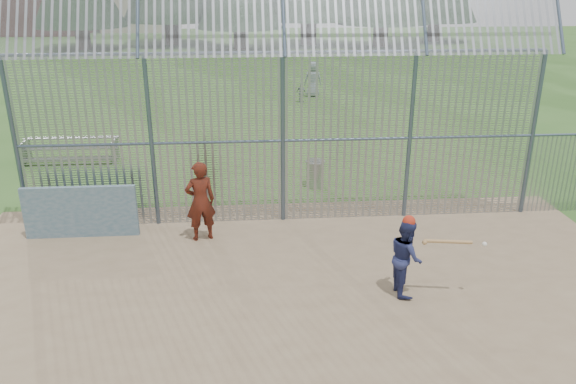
{
  "coord_description": "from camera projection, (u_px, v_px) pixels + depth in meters",
  "views": [
    {
      "loc": [
        -0.88,
        -9.02,
        5.52
      ],
      "look_at": [
        0.0,
        2.0,
        1.3
      ],
      "focal_mm": 35.0,
      "sensor_mm": 36.0,
      "label": 1
    }
  ],
  "objects": [
    {
      "name": "ground",
      "position": [
        297.0,
        295.0,
        10.44
      ],
      "size": [
        120.0,
        120.0,
        0.0
      ],
      "primitive_type": "plane",
      "color": "#2D511E",
      "rests_on": "ground"
    },
    {
      "name": "batting_gear",
      "position": [
        421.0,
        228.0,
        10.03
      ],
      "size": [
        1.5,
        0.4,
        0.54
      ],
      "color": "#AC2917",
      "rests_on": "ground"
    },
    {
      "name": "backstop_fence",
      "position": [
        361.0,
        125.0,
        12.92
      ],
      "size": [
        20.09,
        0.81,
        5.3
      ],
      "color": "#47566B",
      "rests_on": "ground"
    },
    {
      "name": "onlooker",
      "position": [
        200.0,
        201.0,
        12.35
      ],
      "size": [
        0.76,
        0.61,
        1.82
      ],
      "primitive_type": "imported",
      "rotation": [
        0.0,
        0.0,
        3.43
      ],
      "color": "maroon",
      "rests_on": "dirt_infield"
    },
    {
      "name": "dugout_wall",
      "position": [
        81.0,
        212.0,
        12.58
      ],
      "size": [
        2.5,
        0.12,
        1.2
      ],
      "primitive_type": "cube",
      "color": "#38566B",
      "rests_on": "dirt_infield"
    },
    {
      "name": "bleacher",
      "position": [
        70.0,
        150.0,
        17.88
      ],
      "size": [
        3.0,
        0.95,
        0.72
      ],
      "color": "slate",
      "rests_on": "ground"
    },
    {
      "name": "trash_can",
      "position": [
        315.0,
        173.0,
        15.78
      ],
      "size": [
        0.56,
        0.56,
        0.82
      ],
      "color": "gray",
      "rests_on": "ground"
    },
    {
      "name": "batter",
      "position": [
        406.0,
        257.0,
        10.27
      ],
      "size": [
        0.56,
        0.72,
        1.45
      ],
      "primitive_type": "imported",
      "rotation": [
        0.0,
        0.0,
        1.59
      ],
      "color": "navy",
      "rests_on": "dirt_infield"
    },
    {
      "name": "bg_kid_seated",
      "position": [
        301.0,
        93.0,
        26.45
      ],
      "size": [
        0.56,
        0.53,
        0.93
      ],
      "primitive_type": "imported",
      "rotation": [
        0.0,
        0.0,
        2.41
      ],
      "color": "slate",
      "rests_on": "ground"
    },
    {
      "name": "bg_kid_standing",
      "position": [
        313.0,
        79.0,
        27.56
      ],
      "size": [
        0.86,
        0.56,
        1.74
      ],
      "primitive_type": "imported",
      "rotation": [
        0.0,
        0.0,
        3.13
      ],
      "color": "slate",
      "rests_on": "ground"
    },
    {
      "name": "dirt_infield",
      "position": [
        299.0,
        310.0,
        9.97
      ],
      "size": [
        14.0,
        10.0,
        0.02
      ],
      "primitive_type": "cube",
      "color": "#756047",
      "rests_on": "ground"
    }
  ]
}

